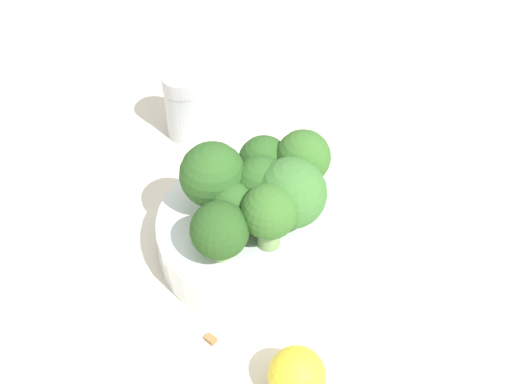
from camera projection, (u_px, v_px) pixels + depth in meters
The scene contains 14 objects.
ground_plane at pixel (256, 248), 0.63m from camera, with size 3.00×3.00×0.00m, color beige.
bowl at pixel (256, 234), 0.62m from camera, with size 0.17×0.17×0.04m, color silver.
broccoli_floret_0 at pixel (269, 214), 0.56m from camera, with size 0.05×0.05×0.06m.
broccoli_floret_1 at pixel (303, 158), 0.60m from camera, with size 0.05×0.05×0.06m.
broccoli_floret_2 at pixel (233, 205), 0.58m from camera, with size 0.04×0.04×0.05m.
broccoli_floret_3 at pixel (264, 162), 0.62m from camera, with size 0.05×0.05×0.05m.
broccoli_floret_4 at pixel (220, 231), 0.56m from camera, with size 0.05×0.05×0.05m.
broccoli_floret_5 at pixel (291, 193), 0.58m from camera, with size 0.06×0.06×0.06m.
broccoli_floret_6 at pixel (259, 184), 0.59m from camera, with size 0.04×0.04×0.06m.
broccoli_floret_7 at pixel (211, 178), 0.59m from camera, with size 0.06×0.06×0.07m.
pepper_shaker at pixel (184, 105), 0.72m from camera, with size 0.04×0.04×0.07m.
lemon_wedge at pixel (297, 375), 0.52m from camera, with size 0.04×0.04×0.04m, color yellow.
almond_crumb_0 at pixel (215, 339), 0.56m from camera, with size 0.01×0.01×0.01m, color olive.
almond_crumb_1 at pixel (274, 139), 0.73m from camera, with size 0.01×0.01×0.01m, color #AD7F4C.
Camera 1 is at (-0.14, 0.38, 0.49)m, focal length 50.00 mm.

